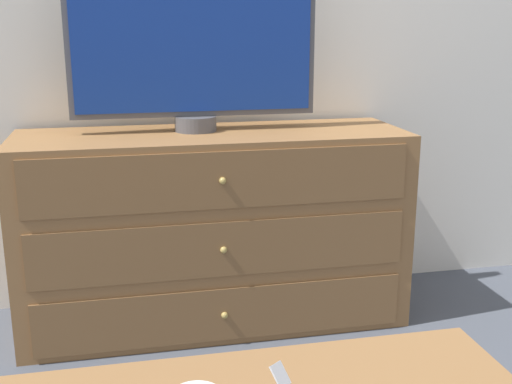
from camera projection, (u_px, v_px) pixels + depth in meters
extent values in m
plane|color=#474C56|center=(236.00, 289.00, 2.78)|extent=(12.00, 12.00, 0.00)
cube|color=olive|center=(214.00, 229.00, 2.42)|extent=(1.42, 0.45, 0.73)
cube|color=brown|center=(224.00, 315.00, 2.26)|extent=(1.31, 0.01, 0.20)
sphere|color=tan|center=(225.00, 315.00, 2.26)|extent=(0.02, 0.02, 0.02)
cube|color=brown|center=(223.00, 249.00, 2.20)|extent=(1.31, 0.01, 0.20)
sphere|color=tan|center=(224.00, 250.00, 2.19)|extent=(0.02, 0.02, 0.02)
cube|color=brown|center=(222.00, 180.00, 2.14)|extent=(1.31, 0.01, 0.20)
sphere|color=tan|center=(223.00, 181.00, 2.13)|extent=(0.02, 0.02, 0.02)
cylinder|color=#515156|center=(196.00, 124.00, 2.35)|extent=(0.15, 0.15, 0.05)
cube|color=#515156|center=(193.00, 29.00, 2.27)|extent=(0.89, 0.04, 0.62)
cube|color=navy|center=(194.00, 29.00, 2.25)|extent=(0.85, 0.01, 0.58)
cube|color=silver|center=(280.00, 375.00, 0.94)|extent=(0.03, 0.03, 0.03)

